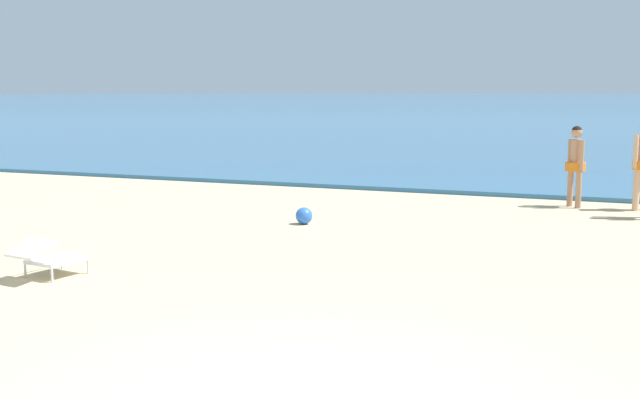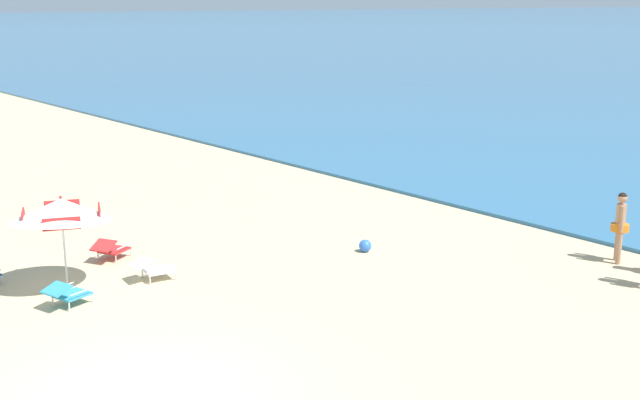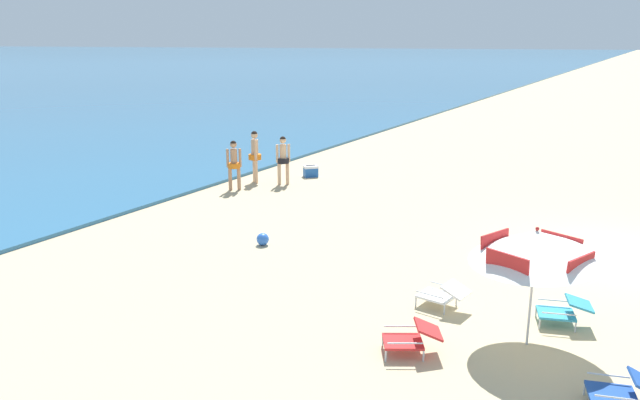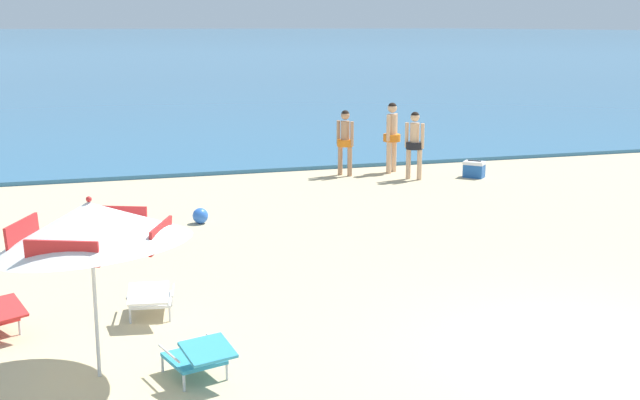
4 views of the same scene
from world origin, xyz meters
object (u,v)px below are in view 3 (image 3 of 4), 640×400
(lounge_chair_spare_folded, at_px, (564,310))
(lounge_chair_under_umbrella, at_px, (443,294))
(beach_umbrella_striped_main, at_px, (536,245))
(person_standing_beside, at_px, (234,162))
(cooler_box, at_px, (311,171))
(beach_ball, at_px, (263,239))
(lounge_chair_beside_umbrella, at_px, (412,337))
(person_standing_near_shore, at_px, (255,153))
(lounge_chair_facing_sea, at_px, (624,391))
(person_wading_in, at_px, (283,157))

(lounge_chair_spare_folded, bearing_deg, lounge_chair_under_umbrella, 98.81)
(beach_umbrella_striped_main, bearing_deg, person_standing_beside, 58.75)
(lounge_chair_spare_folded, xyz_separation_m, cooler_box, (8.24, 9.59, -0.08))
(beach_umbrella_striped_main, relative_size, lounge_chair_spare_folded, 2.99)
(beach_ball, bearing_deg, lounge_chair_beside_umbrella, -123.33)
(lounge_chair_under_umbrella, bearing_deg, beach_umbrella_striped_main, -113.35)
(lounge_chair_spare_folded, distance_m, person_standing_beside, 12.01)
(lounge_chair_beside_umbrella, bearing_deg, person_standing_beside, 49.86)
(beach_umbrella_striped_main, relative_size, person_standing_near_shore, 1.64)
(lounge_chair_facing_sea, relative_size, person_wading_in, 0.60)
(person_wading_in, distance_m, beach_ball, 6.41)
(lounge_chair_facing_sea, xyz_separation_m, beach_ball, (3.32, 7.88, -0.13))
(lounge_chair_under_umbrella, bearing_deg, lounge_chair_beside_umbrella, -177.37)
(person_standing_near_shore, relative_size, person_standing_beside, 1.09)
(beach_umbrella_striped_main, height_order, lounge_chair_beside_umbrella, beach_umbrella_striped_main)
(beach_umbrella_striped_main, height_order, lounge_chair_facing_sea, beach_umbrella_striped_main)
(lounge_chair_under_umbrella, xyz_separation_m, cooler_box, (8.55, 7.58, -0.07))
(lounge_chair_under_umbrella, relative_size, lounge_chair_facing_sea, 0.96)
(lounge_chair_under_umbrella, relative_size, beach_ball, 3.19)
(lounge_chair_spare_folded, xyz_separation_m, beach_ball, (1.07, 6.86, -0.13))
(lounge_chair_spare_folded, distance_m, cooler_box, 12.65)
(person_standing_near_shore, height_order, cooler_box, person_standing_near_shore)
(lounge_chair_beside_umbrella, xyz_separation_m, lounge_chair_spare_folded, (2.17, -1.93, 0.00))
(person_standing_near_shore, bearing_deg, lounge_chair_facing_sea, -126.59)
(person_standing_near_shore, xyz_separation_m, person_standing_beside, (-1.26, -0.06, -0.08))
(lounge_chair_under_umbrella, xyz_separation_m, person_wading_in, (7.02, 7.78, 0.68))
(lounge_chair_beside_umbrella, bearing_deg, lounge_chair_spare_folded, -41.62)
(lounge_chair_under_umbrella, bearing_deg, lounge_chair_facing_sea, -122.55)
(cooler_box, relative_size, beach_ball, 2.02)
(lounge_chair_beside_umbrella, distance_m, person_wading_in, 11.88)
(lounge_chair_under_umbrella, relative_size, person_standing_beside, 0.58)
(person_wading_in, height_order, cooler_box, person_wading_in)
(person_wading_in, xyz_separation_m, cooler_box, (1.52, -0.20, -0.75))
(lounge_chair_spare_folded, height_order, person_standing_beside, person_standing_beside)
(person_standing_near_shore, xyz_separation_m, beach_ball, (-5.47, -3.96, -0.88))
(lounge_chair_facing_sea, bearing_deg, person_wading_in, 50.35)
(lounge_chair_under_umbrella, bearing_deg, beach_ball, 74.06)
(beach_ball, bearing_deg, person_standing_beside, 42.87)
(lounge_chair_facing_sea, xyz_separation_m, person_standing_near_shore, (8.80, 11.85, 0.75))
(beach_umbrella_striped_main, height_order, beach_ball, beach_umbrella_striped_main)
(lounge_chair_beside_umbrella, xyz_separation_m, person_wading_in, (8.88, 7.86, 0.68))
(lounge_chair_under_umbrella, bearing_deg, lounge_chair_spare_folded, -81.19)
(beach_umbrella_striped_main, xyz_separation_m, lounge_chair_facing_sea, (-1.25, -1.44, -1.40))
(person_wading_in, bearing_deg, lounge_chair_beside_umbrella, -138.49)
(lounge_chair_spare_folded, bearing_deg, lounge_chair_facing_sea, -155.51)
(cooler_box, bearing_deg, lounge_chair_facing_sea, -134.65)
(beach_umbrella_striped_main, relative_size, lounge_chair_facing_sea, 2.94)
(person_standing_near_shore, bearing_deg, beach_umbrella_striped_main, -125.94)
(beach_umbrella_striped_main, relative_size, person_standing_beside, 1.78)
(lounge_chair_spare_folded, bearing_deg, lounge_chair_beside_umbrella, 138.38)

